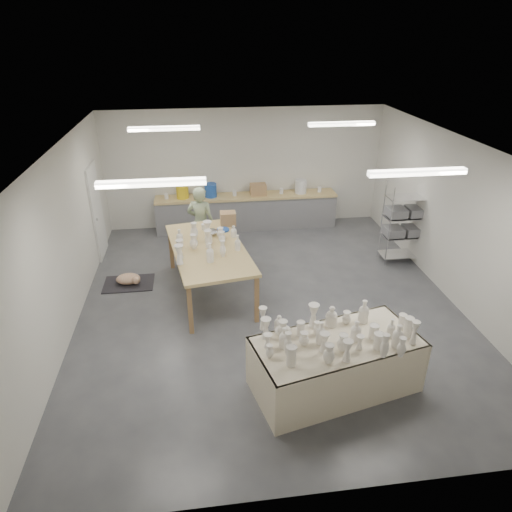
{
  "coord_description": "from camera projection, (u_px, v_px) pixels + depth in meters",
  "views": [
    {
      "loc": [
        -1.21,
        -7.27,
        4.74
      ],
      "look_at": [
        -0.25,
        -0.04,
        1.05
      ],
      "focal_mm": 32.0,
      "sensor_mm": 36.0,
      "label": 1
    }
  ],
  "objects": [
    {
      "name": "back_counter",
      "position": [
        246.0,
        210.0,
        11.75
      ],
      "size": [
        4.6,
        0.6,
        1.24
      ],
      "color": "tan",
      "rests_on": "ground"
    },
    {
      "name": "wire_shelf",
      "position": [
        404.0,
        222.0,
        9.92
      ],
      "size": [
        0.88,
        0.48,
        1.8
      ],
      "color": "silver",
      "rests_on": "ground"
    },
    {
      "name": "potter",
      "position": [
        201.0,
        223.0,
        10.1
      ],
      "size": [
        0.71,
        0.57,
        1.68
      ],
      "primitive_type": "imported",
      "rotation": [
        0.0,
        0.0,
        2.82
      ],
      "color": "#98AB84",
      "rests_on": "ground"
    },
    {
      "name": "red_stool",
      "position": [
        202.0,
        239.0,
        10.57
      ],
      "size": [
        0.46,
        0.46,
        0.35
      ],
      "rotation": [
        0.0,
        0.0,
        -0.26
      ],
      "color": "red",
      "rests_on": "ground"
    },
    {
      "name": "cat",
      "position": [
        129.0,
        279.0,
        9.3
      ],
      "size": [
        0.55,
        0.45,
        0.21
      ],
      "rotation": [
        0.0,
        0.0,
        -0.25
      ],
      "color": "white",
      "rests_on": "rug"
    },
    {
      "name": "rug",
      "position": [
        129.0,
        283.0,
        9.37
      ],
      "size": [
        1.0,
        0.7,
        0.02
      ],
      "primitive_type": "cube",
      "color": "black",
      "rests_on": "ground"
    },
    {
      "name": "work_table",
      "position": [
        209.0,
        245.0,
        8.74
      ],
      "size": [
        1.71,
        2.8,
        1.35
      ],
      "rotation": [
        0.0,
        0.0,
        0.16
      ],
      "color": "tan",
      "rests_on": "ground"
    },
    {
      "name": "drying_table",
      "position": [
        335.0,
        362.0,
        6.51
      ],
      "size": [
        2.53,
        1.63,
        1.2
      ],
      "rotation": [
        0.0,
        0.0,
        0.23
      ],
      "color": "olive",
      "rests_on": "ground"
    },
    {
      "name": "room",
      "position": [
        263.0,
        200.0,
        7.85
      ],
      "size": [
        8.0,
        8.02,
        3.0
      ],
      "color": "#424449",
      "rests_on": "ground"
    }
  ]
}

